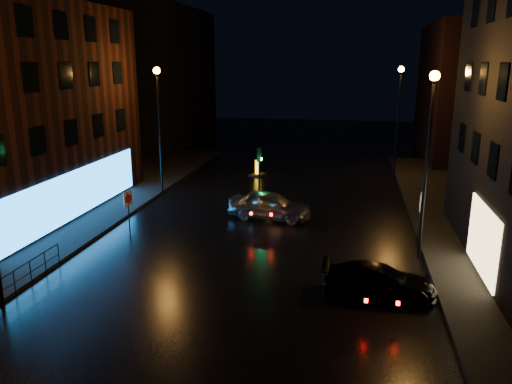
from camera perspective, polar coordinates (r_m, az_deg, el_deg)
ground at (r=19.28m, az=-3.83°, el=-12.32°), size 120.00×120.00×0.00m
pavement_left at (r=31.95m, az=-25.01°, el=-2.42°), size 12.00×44.00×0.15m
building_far_left at (r=55.51m, az=-11.03°, el=12.73°), size 8.00×16.00×14.00m
building_far_right at (r=49.78m, az=23.49°, el=10.43°), size 8.00×14.00×12.00m
street_lamp_lfar at (r=33.10m, az=-11.06°, el=8.97°), size 0.44×0.44×8.37m
street_lamp_rnear at (r=23.04m, az=19.19°, el=5.96°), size 0.44×0.44×8.37m
street_lamp_rfar at (r=38.85m, az=15.99°, el=9.51°), size 0.44×0.44×8.37m
traffic_signal at (r=32.18m, az=0.37°, el=-0.09°), size 1.40×2.40×3.45m
guard_railing at (r=21.51m, az=-25.95°, el=-8.73°), size 0.05×6.04×1.00m
silver_hatchback at (r=28.39m, az=1.59°, el=-1.52°), size 4.87×2.50×1.59m
dark_sedan at (r=19.93m, az=13.82°, el=-9.80°), size 4.33×1.77×1.25m
bollard_near at (r=29.65m, az=1.49°, el=-1.94°), size 1.14×1.40×1.07m
bollard_far at (r=39.26m, az=0.18°, el=2.29°), size 1.34×1.60×1.19m
road_sign_left at (r=26.27m, az=-14.41°, el=-1.16°), size 0.24×0.55×2.35m
road_sign_right at (r=25.34m, az=18.24°, el=-1.57°), size 0.17×0.63×2.61m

